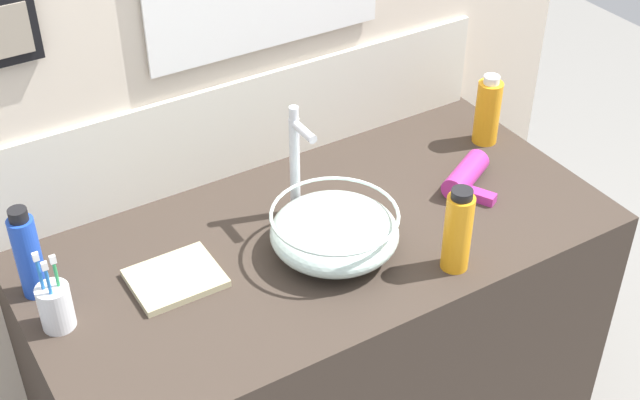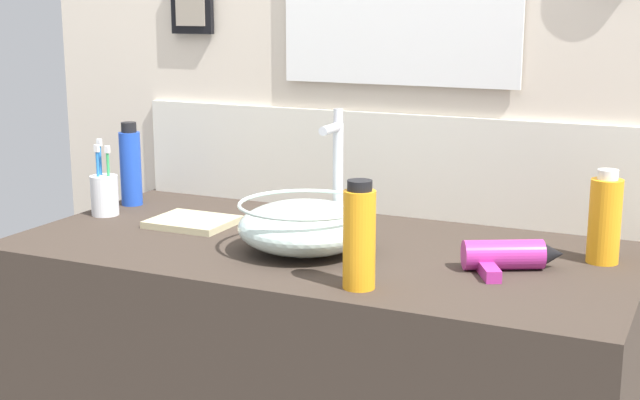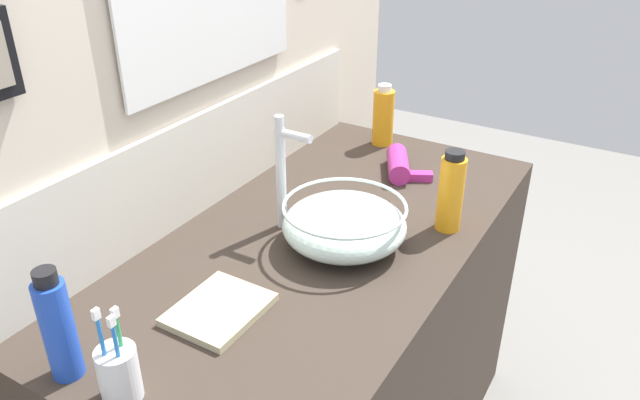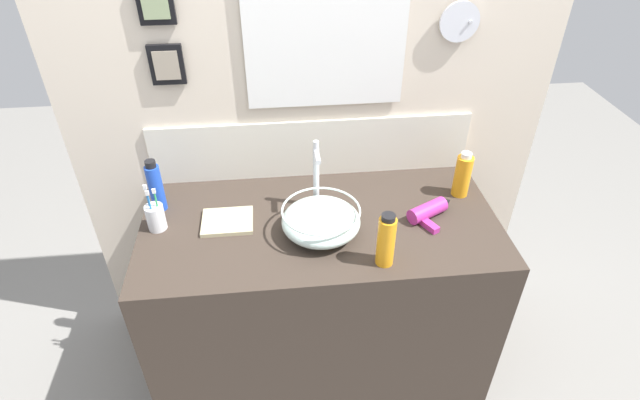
{
  "view_description": "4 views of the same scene",
  "coord_description": "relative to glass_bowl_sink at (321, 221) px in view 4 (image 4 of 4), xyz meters",
  "views": [
    {
      "loc": [
        -0.84,
        -1.37,
        2.12
      ],
      "look_at": [
        -0.0,
        0.0,
        0.94
      ],
      "focal_mm": 50.0,
      "sensor_mm": 36.0,
      "label": 1
    },
    {
      "loc": [
        0.8,
        -1.72,
        1.37
      ],
      "look_at": [
        -0.0,
        0.0,
        0.94
      ],
      "focal_mm": 50.0,
      "sensor_mm": 36.0,
      "label": 2
    },
    {
      "loc": [
        -1.09,
        -0.65,
        1.63
      ],
      "look_at": [
        -0.0,
        0.0,
        0.94
      ],
      "focal_mm": 35.0,
      "sensor_mm": 36.0,
      "label": 3
    },
    {
      "loc": [
        -0.16,
        -1.47,
        2.03
      ],
      "look_at": [
        -0.0,
        0.0,
        0.94
      ],
      "focal_mm": 28.0,
      "sensor_mm": 36.0,
      "label": 4
    }
  ],
  "objects": [
    {
      "name": "ground_plane",
      "position": [
        0.01,
        0.07,
        -0.9
      ],
      "size": [
        6.0,
        6.0,
        0.0
      ],
      "primitive_type": "plane",
      "color": "gray"
    },
    {
      "name": "vanity_counter",
      "position": [
        0.01,
        0.07,
        -0.48
      ],
      "size": [
        1.35,
        0.67,
        0.84
      ],
      "primitive_type": "cube",
      "color": "#382D26",
      "rests_on": "ground"
    },
    {
      "name": "back_panel",
      "position": [
        0.01,
        0.43,
        0.28
      ],
      "size": [
        1.95,
        0.09,
        2.35
      ],
      "color": "beige",
      "rests_on": "ground"
    },
    {
      "name": "glass_bowl_sink",
      "position": [
        0.0,
        0.0,
        0.0
      ],
      "size": [
        0.29,
        0.29,
        0.11
      ],
      "color": "silver",
      "rests_on": "vanity_counter"
    },
    {
      "name": "faucet",
      "position": [
        0.0,
        0.17,
        0.1
      ],
      "size": [
        0.02,
        0.1,
        0.29
      ],
      "color": "silver",
      "rests_on": "vanity_counter"
    },
    {
      "name": "hair_drier",
      "position": [
        0.43,
        0.05,
        -0.03
      ],
      "size": [
        0.2,
        0.19,
        0.06
      ],
      "color": "#B22D8C",
      "rests_on": "vanity_counter"
    },
    {
      "name": "toothbrush_cup",
      "position": [
        -0.6,
        0.09,
        -0.0
      ],
      "size": [
        0.07,
        0.07,
        0.19
      ],
      "color": "silver",
      "rests_on": "vanity_counter"
    },
    {
      "name": "soap_dispenser",
      "position": [
        -0.61,
        0.21,
        0.05
      ],
      "size": [
        0.05,
        0.05,
        0.22
      ],
      "color": "blue",
      "rests_on": "vanity_counter"
    },
    {
      "name": "lotion_bottle",
      "position": [
        0.2,
        -0.18,
        0.04
      ],
      "size": [
        0.06,
        0.06,
        0.21
      ],
      "color": "orange",
      "rests_on": "vanity_counter"
    },
    {
      "name": "shampoo_bottle",
      "position": [
        0.59,
        0.18,
        0.03
      ],
      "size": [
        0.07,
        0.07,
        0.19
      ],
      "color": "orange",
      "rests_on": "vanity_counter"
    },
    {
      "name": "hand_towel",
      "position": [
        -0.34,
        0.09,
        -0.05
      ],
      "size": [
        0.19,
        0.16,
        0.02
      ],
      "primitive_type": "cube",
      "color": "tan",
      "rests_on": "vanity_counter"
    }
  ]
}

